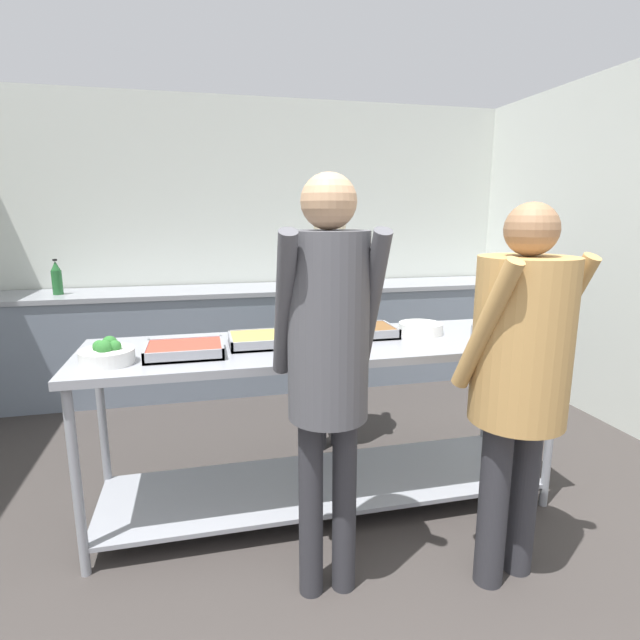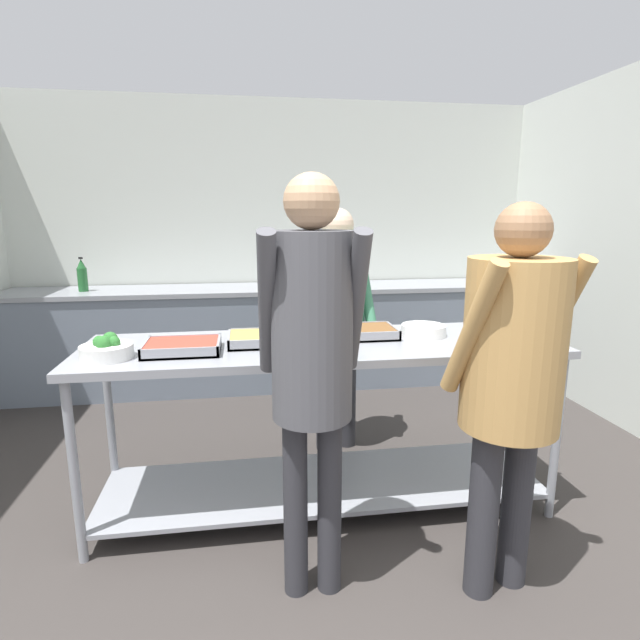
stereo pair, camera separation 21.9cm
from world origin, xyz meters
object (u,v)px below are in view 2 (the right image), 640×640
Objects in this scene: serving_tray_roast at (272,339)px; water_bottle at (82,276)px; sauce_pan at (503,334)px; serving_tray_vegetables at (183,347)px; plate_stack at (423,330)px; serving_tray_greens at (357,332)px; broccoli_bowl at (107,349)px; guest_serving_right at (512,366)px; cook_behind_counter at (337,305)px; guest_serving_left at (312,345)px.

water_bottle reaches higher than serving_tray_roast.
serving_tray_roast is 1.07× the size of sauce_pan.
serving_tray_vegetables is 1.23× the size of water_bottle.
water_bottle is (-2.36, 1.96, 0.11)m from plate_stack.
sauce_pan is at bearing -15.20° from serving_tray_greens.
guest_serving_right reaches higher than broccoli_bowl.
broccoli_bowl is at bearing -169.81° from serving_tray_vegetables.
cook_behind_counter reaches higher than serving_tray_vegetables.
broccoli_bowl is 0.57× the size of serving_tray_greens.
serving_tray_roast is at bearing -171.74° from serving_tray_greens.
serving_tray_greens is at bearing 10.58° from broccoli_bowl.
broccoli_bowl is 1.63m from plate_stack.
serving_tray_greens is at bearing -44.31° from water_bottle.
serving_tray_vegetables is 0.87× the size of serving_tray_greens.
water_bottle is at bearing 108.74° from broccoli_bowl.
serving_tray_greens is (1.25, 0.23, -0.02)m from broccoli_bowl.
broccoli_bowl is 1.04m from guest_serving_left.
serving_tray_greens is 1.65× the size of plate_stack.
guest_serving_right is (1.35, -0.67, 0.05)m from serving_tray_vegetables.
guest_serving_right is at bearing -19.82° from broccoli_bowl.
guest_serving_right reaches higher than serving_tray_vegetables.
sauce_pan is (2.00, 0.03, -0.01)m from broccoli_bowl.
serving_tray_vegetables is at bearing 178.96° from sauce_pan.
broccoli_bowl is 0.66× the size of serving_tray_vegetables.
guest_serving_right is 3.69m from water_bottle.
water_bottle is at bearing 121.39° from guest_serving_left.
sauce_pan is (1.66, -0.03, 0.01)m from serving_tray_vegetables.
sauce_pan is 1.23m from guest_serving_left.
broccoli_bowl is at bearing -146.75° from cook_behind_counter.
guest_serving_right is at bearing -40.43° from serving_tray_roast.
broccoli_bowl is 1.79m from guest_serving_right.
broccoli_bowl is 0.94× the size of plate_stack.
serving_tray_vegetables is 1.51m from guest_serving_right.
plate_stack is (1.28, 0.15, 0.00)m from serving_tray_vegetables.
serving_tray_roast is 0.28× the size of cook_behind_counter.
plate_stack is at bearing 6.67° from serving_tray_vegetables.
serving_tray_greens is 2.78m from water_bottle.
plate_stack is 0.82m from guest_serving_right.
water_bottle reaches higher than plate_stack.
serving_tray_vegetables is 1.18m from cook_behind_counter.
water_bottle is (-1.99, 1.94, 0.12)m from serving_tray_greens.
water_bottle is (-1.64, 2.68, -0.02)m from guest_serving_left.
plate_stack is 0.60× the size of sauce_pan.
guest_serving_left is at bearing -45.32° from serving_tray_vegetables.
guest_serving_left reaches higher than serving_tray_greens.
cook_behind_counter reaches higher than sauce_pan.
cook_behind_counter is 2.40m from water_bottle.
guest_serving_left is (0.90, -0.51, 0.12)m from broccoli_bowl.
serving_tray_roast is 0.70m from guest_serving_left.
sauce_pan is 1.44× the size of water_bottle.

